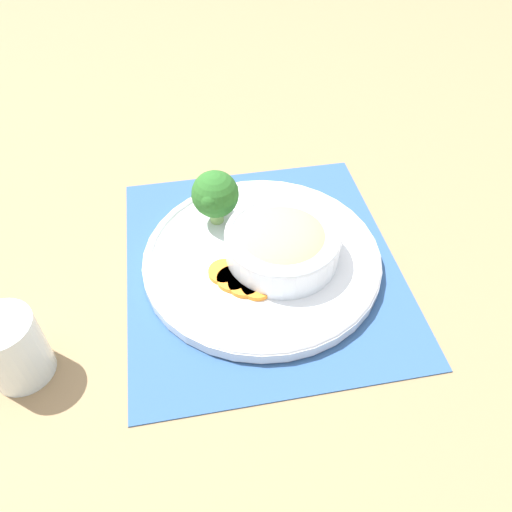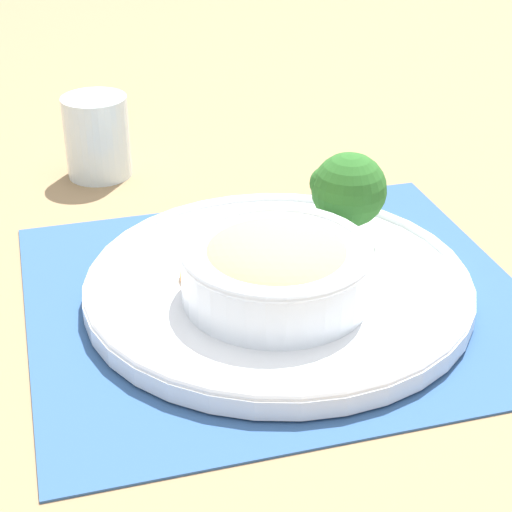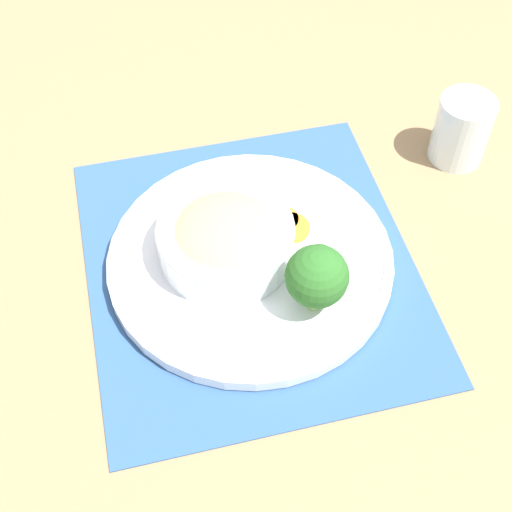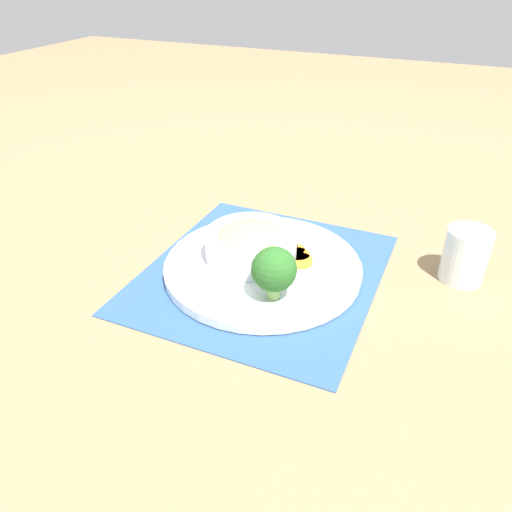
# 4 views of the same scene
# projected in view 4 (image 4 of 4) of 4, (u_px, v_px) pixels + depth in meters

# --- Properties ---
(ground_plane) EXTENTS (4.00, 4.00, 0.00)m
(ground_plane) POSITION_uv_depth(u_px,v_px,m) (263.00, 273.00, 0.84)
(ground_plane) COLOR #8C704C
(placemat) EXTENTS (0.42, 0.37, 0.00)m
(placemat) POSITION_uv_depth(u_px,v_px,m) (263.00, 272.00, 0.84)
(placemat) COLOR #2D5184
(placemat) RESTS_ON ground_plane
(plate) EXTENTS (0.33, 0.33, 0.02)m
(plate) POSITION_uv_depth(u_px,v_px,m) (263.00, 265.00, 0.83)
(plate) COLOR silver
(plate) RESTS_ON placemat
(bowl) EXTENTS (0.16, 0.16, 0.06)m
(bowl) POSITION_uv_depth(u_px,v_px,m) (251.00, 242.00, 0.83)
(bowl) COLOR silver
(bowl) RESTS_ON plate
(broccoli_floret) EXTENTS (0.07, 0.07, 0.08)m
(broccoli_floret) POSITION_uv_depth(u_px,v_px,m) (274.00, 269.00, 0.72)
(broccoli_floret) COLOR #84AD5B
(broccoli_floret) RESTS_ON plate
(carrot_slice_near) EXTENTS (0.04, 0.04, 0.01)m
(carrot_slice_near) POSITION_uv_depth(u_px,v_px,m) (300.00, 261.00, 0.83)
(carrot_slice_near) COLOR orange
(carrot_slice_near) RESTS_ON plate
(carrot_slice_middle) EXTENTS (0.04, 0.04, 0.01)m
(carrot_slice_middle) POSITION_uv_depth(u_px,v_px,m) (297.00, 255.00, 0.84)
(carrot_slice_middle) COLOR orange
(carrot_slice_middle) RESTS_ON plate
(carrot_slice_far) EXTENTS (0.04, 0.04, 0.01)m
(carrot_slice_far) POSITION_uv_depth(u_px,v_px,m) (292.00, 251.00, 0.86)
(carrot_slice_far) COLOR orange
(carrot_slice_far) RESTS_ON plate
(carrot_slice_extra) EXTENTS (0.04, 0.04, 0.01)m
(carrot_slice_extra) POSITION_uv_depth(u_px,v_px,m) (285.00, 247.00, 0.87)
(carrot_slice_extra) COLOR orange
(carrot_slice_extra) RESTS_ON plate
(water_glass) EXTENTS (0.07, 0.07, 0.09)m
(water_glass) POSITION_uv_depth(u_px,v_px,m) (465.00, 258.00, 0.81)
(water_glass) COLOR silver
(water_glass) RESTS_ON ground_plane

